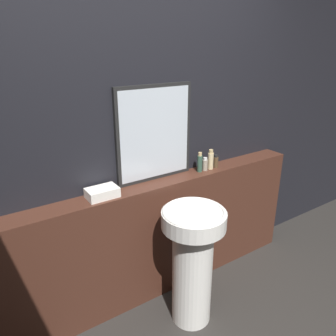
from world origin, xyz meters
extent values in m
cube|color=black|center=(0.00, 1.44, 1.25)|extent=(8.00, 0.06, 2.50)
cube|color=#422319|center=(0.00, 1.31, 0.48)|extent=(2.73, 0.19, 0.97)
cylinder|color=silver|center=(0.07, 0.90, 0.39)|extent=(0.28, 0.28, 0.78)
cylinder|color=silver|center=(0.07, 0.90, 0.84)|extent=(0.44, 0.44, 0.11)
torus|color=silver|center=(0.07, 0.90, 0.89)|extent=(0.43, 0.43, 0.02)
cube|color=black|center=(0.07, 1.39, 1.32)|extent=(0.62, 0.03, 0.71)
cube|color=#B2BCC6|center=(0.07, 1.38, 1.32)|extent=(0.57, 0.02, 0.66)
cube|color=silver|center=(-0.40, 1.31, 1.00)|extent=(0.21, 0.14, 0.07)
cylinder|color=#2D4C3D|center=(0.44, 1.31, 1.03)|extent=(0.04, 0.04, 0.13)
cylinder|color=tan|center=(0.44, 1.31, 1.11)|extent=(0.03, 0.03, 0.03)
cylinder|color=gray|center=(0.49, 1.31, 1.01)|extent=(0.04, 0.04, 0.09)
cylinder|color=silver|center=(0.49, 1.31, 1.06)|extent=(0.03, 0.03, 0.02)
cylinder|color=#C6B284|center=(0.55, 1.31, 1.03)|extent=(0.05, 0.05, 0.14)
cylinder|color=tan|center=(0.55, 1.31, 1.12)|extent=(0.03, 0.03, 0.03)
cylinder|color=#4C3823|center=(0.61, 1.31, 1.01)|extent=(0.04, 0.04, 0.09)
cylinder|color=black|center=(0.61, 1.31, 1.07)|extent=(0.03, 0.03, 0.02)
camera|label=1|loc=(-1.14, -0.59, 1.94)|focal=35.00mm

